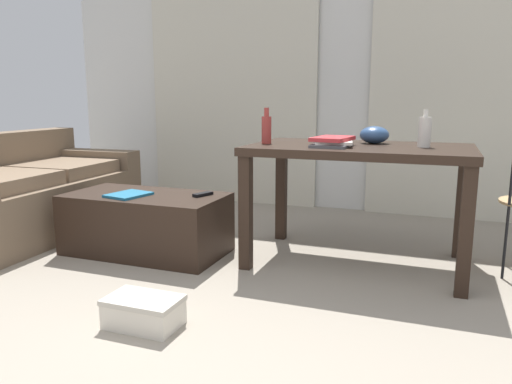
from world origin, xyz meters
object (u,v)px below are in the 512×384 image
Objects in this scene: bottle_near at (266,129)px; tv_remote_primary at (203,194)px; bowl at (374,135)px; couch at (24,195)px; craft_table at (359,162)px; bottle_far at (425,132)px; coffee_table at (146,223)px; magazine at (128,195)px; tv_remote_on_table at (313,140)px; book_stack at (333,142)px; shoebox at (144,312)px.

bottle_near reaches higher than tv_remote_primary.
bottle_near reaches higher than bowl.
craft_table is (2.52, 0.20, 0.35)m from couch.
bottle_near is at bearing -174.16° from bottle_far.
couch is 1.69× the size of coffee_table.
craft_table is 5.16× the size of magazine.
bottle_near is 1.24× the size of tv_remote_on_table.
coffee_table is at bearing -173.66° from tv_remote_on_table.
bowl is (-0.31, 0.15, -0.04)m from bottle_far.
couch is 1.17m from coffee_table.
tv_remote_on_table is at bearing 48.97° from bottle_near.
tv_remote_primary is at bearing -0.20° from couch.
magazine is (-1.29, -0.25, -0.37)m from book_stack.
coffee_table is at bearing -4.60° from couch.
magazine is at bearing -9.44° from couch.
tv_remote_primary is 0.43× the size of shoebox.
couch reaches higher than shoebox.
bottle_near is 1.03× the size of bottle_far.
magazine is at bearing -169.04° from book_stack.
magazine is (-0.07, -0.09, 0.21)m from coffee_table.
book_stack is at bearing 22.44° from magazine.
coffee_table is 0.80× the size of craft_table.
coffee_table is (1.16, -0.09, -0.10)m from couch.
tv_remote_primary reaches higher than coffee_table.
bowl is 1.26× the size of tv_remote_primary.
couch is at bearing -171.98° from bowl.
tv_remote_primary is (-1.35, -0.22, -0.43)m from bottle_far.
coffee_table is 5.84× the size of tv_remote_on_table.
magazine is at bearing -165.21° from craft_table.
craft_table is 7.31× the size of tv_remote_on_table.
tv_remote_on_table is 0.71× the size of magazine.
coffee_table is 1.36m from book_stack.
bottle_far is at bearing 4.29° from couch.
magazine is (-1.43, -0.38, -0.24)m from craft_table.
bowl is 1.64m from magazine.
couch is 1.55m from tv_remote_primary.
book_stack is at bearing 60.88° from shoebox.
craft_table is at bearing -48.87° from tv_remote_on_table.
couch is at bearing 171.07° from tv_remote_on_table.
tv_remote_on_table is (2.18, 0.39, 0.46)m from couch.
book_stack is 0.38m from tv_remote_on_table.
coffee_table is 4.70× the size of bottle_near.
bottle_far reaches higher than tv_remote_primary.
couch is 1.11m from magazine.
book_stack reaches higher than craft_table.
tv_remote_on_table is (-0.71, 0.18, -0.08)m from bottle_far.
craft_table reaches higher than magazine.
couch is at bearing -178.36° from book_stack.
bottle_near is at bearing 3.53° from couch.
book_stack is 1.46m from shoebox.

